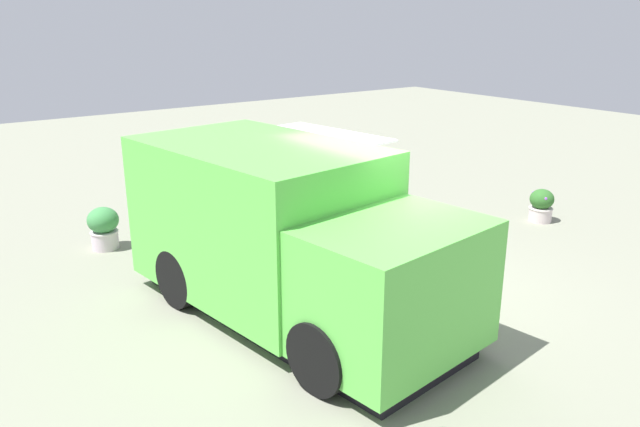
{
  "coord_description": "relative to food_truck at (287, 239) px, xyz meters",
  "views": [
    {
      "loc": [
        6.33,
        -5.99,
        3.99
      ],
      "look_at": [
        -1.18,
        -0.52,
        1.0
      ],
      "focal_mm": 34.8,
      "sensor_mm": 36.0,
      "label": 1
    }
  ],
  "objects": [
    {
      "name": "planter_flowering_side",
      "position": [
        -0.38,
        6.33,
        -0.76
      ],
      "size": [
        0.48,
        0.48,
        0.67
      ],
      "color": "silver",
      "rests_on": "ground_plane"
    },
    {
      "name": "person_customer",
      "position": [
        -3.84,
        2.08,
        -0.78
      ],
      "size": [
        0.76,
        0.47,
        0.85
      ],
      "color": "navy",
      "rests_on": "ground_plane"
    },
    {
      "name": "food_truck",
      "position": [
        0.0,
        0.0,
        0.0
      ],
      "size": [
        5.24,
        3.16,
        2.32
      ],
      "color": "#61CA4C",
      "rests_on": "ground_plane"
    },
    {
      "name": "planter_flowering_near",
      "position": [
        -4.02,
        -1.28,
        -0.7
      ],
      "size": [
        0.54,
        0.54,
        0.76
      ],
      "color": "silver",
      "rests_on": "ground_plane"
    },
    {
      "name": "ground_plane",
      "position": [
        0.29,
        1.71,
        -1.1
      ],
      "size": [
        40.0,
        40.0,
        0.0
      ],
      "primitive_type": "plane",
      "color": "gray"
    }
  ]
}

